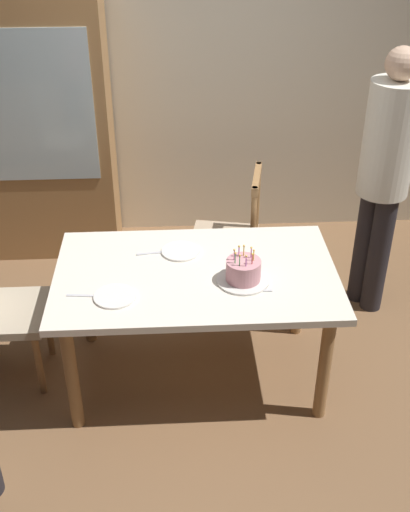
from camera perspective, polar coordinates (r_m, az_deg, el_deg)
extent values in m
plane|color=brown|center=(3.88, -0.75, -10.47)|extent=(6.40, 6.40, 0.00)
cube|color=beige|center=(4.88, -1.86, 16.43)|extent=(6.40, 0.10, 2.60)
cube|color=silver|center=(3.43, -0.83, -1.72)|extent=(1.53, 0.93, 0.04)
cylinder|color=#9E7042|center=(3.42, -11.88, -10.55)|extent=(0.07, 0.07, 0.69)
cylinder|color=#9E7042|center=(3.46, 10.69, -9.77)|extent=(0.07, 0.07, 0.69)
cylinder|color=#9E7042|center=(3.98, -10.62, -3.42)|extent=(0.07, 0.07, 0.69)
cylinder|color=#9E7042|center=(4.02, 8.49, -2.83)|extent=(0.07, 0.07, 0.69)
cylinder|color=silver|center=(3.35, 3.43, -2.16)|extent=(0.28, 0.28, 0.01)
cylinder|color=#D18C93|center=(3.32, 3.47, -1.27)|extent=(0.18, 0.18, 0.11)
cylinder|color=yellow|center=(3.28, 4.39, 0.00)|extent=(0.01, 0.01, 0.05)
sphere|color=#FFC64C|center=(3.26, 4.41, 0.50)|extent=(0.01, 0.01, 0.01)
cylinder|color=#D872CC|center=(3.30, 4.17, 0.26)|extent=(0.01, 0.01, 0.05)
sphere|color=#FFC64C|center=(3.29, 4.19, 0.75)|extent=(0.01, 0.01, 0.01)
cylinder|color=yellow|center=(3.32, 3.51, 0.43)|extent=(0.01, 0.01, 0.05)
sphere|color=#FFC64C|center=(3.30, 3.52, 0.92)|extent=(0.01, 0.01, 0.01)
cylinder|color=#D872CC|center=(3.31, 3.07, 0.38)|extent=(0.01, 0.01, 0.05)
sphere|color=#FFC64C|center=(3.29, 3.09, 0.87)|extent=(0.01, 0.01, 0.01)
cylinder|color=#D872CC|center=(3.28, 2.65, 0.06)|extent=(0.01, 0.01, 0.05)
sphere|color=#FFC64C|center=(3.26, 2.66, 0.56)|extent=(0.01, 0.01, 0.01)
cylinder|color=#66CC72|center=(3.25, 2.73, -0.23)|extent=(0.01, 0.01, 0.05)
sphere|color=#FFC64C|center=(3.24, 2.74, 0.27)|extent=(0.01, 0.01, 0.01)
cylinder|color=#66CC72|center=(3.23, 3.13, -0.46)|extent=(0.01, 0.01, 0.05)
sphere|color=#FFC64C|center=(3.22, 3.15, 0.05)|extent=(0.01, 0.01, 0.01)
cylinder|color=#D872CC|center=(3.23, 3.72, -0.51)|extent=(0.01, 0.01, 0.05)
sphere|color=#FFC64C|center=(3.21, 3.74, -0.01)|extent=(0.01, 0.01, 0.01)
cylinder|color=#E54C4C|center=(3.25, 4.26, -0.32)|extent=(0.01, 0.01, 0.05)
sphere|color=#FFC64C|center=(3.23, 4.28, 0.18)|extent=(0.01, 0.01, 0.01)
cylinder|color=white|center=(3.26, -8.08, -3.60)|extent=(0.22, 0.22, 0.01)
cylinder|color=white|center=(3.59, -2.20, 0.45)|extent=(0.22, 0.22, 0.01)
cube|color=silver|center=(3.30, -10.83, -3.52)|extent=(0.18, 0.03, 0.01)
cube|color=silver|center=(3.59, -4.74, 0.27)|extent=(0.18, 0.04, 0.01)
cube|color=silver|center=(3.29, 4.52, -3.10)|extent=(0.18, 0.03, 0.01)
cube|color=tan|center=(4.25, 1.71, 1.35)|extent=(0.52, 0.52, 0.05)
cylinder|color=#9E7042|center=(4.53, -0.23, 0.02)|extent=(0.04, 0.04, 0.42)
cylinder|color=#9E7042|center=(4.25, -0.88, -2.40)|extent=(0.04, 0.04, 0.42)
cylinder|color=#9E7042|center=(4.51, 4.05, -0.29)|extent=(0.04, 0.04, 0.42)
cylinder|color=#9E7042|center=(4.22, 3.69, -2.75)|extent=(0.04, 0.04, 0.42)
cylinder|color=#9E7042|center=(4.27, 4.71, 5.27)|extent=(0.04, 0.04, 0.50)
cylinder|color=#9E7042|center=(3.95, 4.36, 2.93)|extent=(0.04, 0.04, 0.50)
cube|color=#9E7042|center=(4.01, 4.68, 6.91)|extent=(0.12, 0.40, 0.06)
cube|color=tan|center=(3.76, -17.32, -4.92)|extent=(0.44, 0.44, 0.05)
cylinder|color=#9E7042|center=(3.74, -14.70, -9.37)|extent=(0.04, 0.04, 0.42)
cylinder|color=#9E7042|center=(3.99, -13.92, -6.14)|extent=(0.04, 0.04, 0.42)
cylinder|color=#262328|center=(4.38, 14.15, 0.93)|extent=(0.14, 0.14, 0.85)
cylinder|color=#262328|center=(4.31, 15.34, 0.16)|extent=(0.14, 0.14, 0.85)
cylinder|color=silver|center=(4.01, 16.27, 10.04)|extent=(0.32, 0.32, 0.71)
sphere|color=#D8AD8C|center=(3.87, 17.31, 16.19)|extent=(0.19, 0.19, 0.19)
cube|color=#9E7042|center=(4.82, -15.04, 10.74)|extent=(1.10, 0.44, 1.90)
cube|color=silver|center=(4.53, -15.97, 12.62)|extent=(0.94, 0.01, 1.04)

